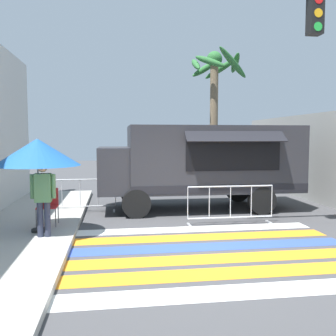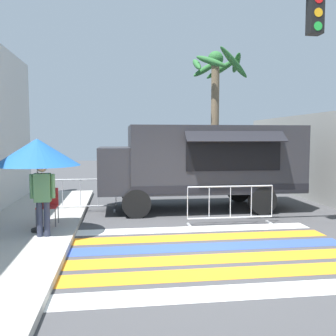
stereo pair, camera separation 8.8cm
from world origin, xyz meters
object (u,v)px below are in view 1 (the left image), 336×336
Objects in this scene: patio_umbrella at (37,152)px; palm_tree at (216,90)px; barricade_side at (80,196)px; food_truck at (197,161)px; folding_chair at (48,203)px; vendor_person at (43,195)px; barricade_front at (230,205)px.

palm_tree is (5.63, 5.60, 2.15)m from patio_umbrella.
barricade_side is (0.67, 2.75, -1.43)m from patio_umbrella.
patio_umbrella is at bearing -135.17° from palm_tree.
food_truck is 2.89× the size of barricade_side.
food_truck is at bearing 29.53° from folding_chair.
vendor_person is at bearing -68.58° from patio_umbrella.
folding_chair is 0.16× the size of palm_tree.
barricade_front is (4.50, 1.07, -0.53)m from vendor_person.
barricade_side is at bearing 151.85° from barricade_front.
patio_umbrella is at bearing -103.69° from barricade_side.
folding_chair is 2.15m from barricade_side.
palm_tree reaches higher than food_truck.
patio_umbrella is 3.17m from barricade_side.
barricade_side is at bearing -178.87° from food_truck.
food_truck is at bearing 33.26° from patio_umbrella.
folding_chair is at bearing -105.91° from barricade_side.
barricade_side is (-3.63, -0.07, -1.03)m from food_truck.
vendor_person is at bearing -131.89° from palm_tree.
palm_tree is at bearing 44.83° from patio_umbrella.
vendor_person is 3.30m from barricade_side.
palm_tree reaches higher than barricade_front.
palm_tree is at bearing 44.19° from folding_chair.
barricade_front is 4.55m from barricade_side.
barricade_side is at bearing 76.31° from patio_umbrella.
palm_tree is (5.55, 4.92, 3.42)m from folding_chair.
folding_chair is 0.39× the size of barricade_front.
food_truck is 2.93× the size of patio_umbrella.
barricade_side reaches higher than folding_chair.
palm_tree reaches higher than patio_umbrella.
palm_tree is at bearing 46.90° from vendor_person.
patio_umbrella is (-4.30, -2.82, 0.40)m from food_truck.
barricade_front is at bearing -28.15° from barricade_side.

